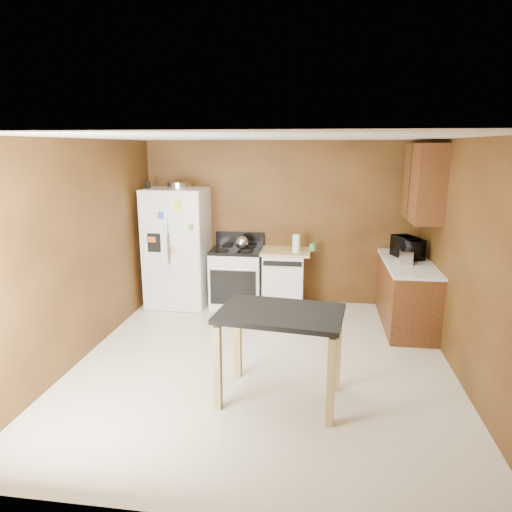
% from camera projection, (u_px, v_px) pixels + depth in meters
% --- Properties ---
extents(floor, '(4.50, 4.50, 0.00)m').
position_uv_depth(floor, '(263.00, 364.00, 5.19)').
color(floor, white).
rests_on(floor, ground).
extents(ceiling, '(4.50, 4.50, 0.00)m').
position_uv_depth(ceiling, '(264.00, 137.00, 4.60)').
color(ceiling, white).
rests_on(ceiling, ground).
extents(wall_back, '(4.20, 0.00, 4.20)m').
position_uv_depth(wall_back, '(281.00, 223.00, 7.06)').
color(wall_back, brown).
rests_on(wall_back, ground).
extents(wall_front, '(4.20, 0.00, 4.20)m').
position_uv_depth(wall_front, '(218.00, 346.00, 2.73)').
color(wall_front, brown).
rests_on(wall_front, ground).
extents(wall_left, '(0.00, 4.50, 4.50)m').
position_uv_depth(wall_left, '(80.00, 251.00, 5.17)').
color(wall_left, brown).
rests_on(wall_left, ground).
extents(wall_right, '(0.00, 4.50, 4.50)m').
position_uv_depth(wall_right, '(469.00, 264.00, 4.62)').
color(wall_right, brown).
rests_on(wall_right, ground).
extents(roasting_pan, '(0.36, 0.36, 0.09)m').
position_uv_depth(roasting_pan, '(179.00, 185.00, 6.81)').
color(roasting_pan, silver).
rests_on(roasting_pan, refrigerator).
extents(pen_cup, '(0.07, 0.07, 0.11)m').
position_uv_depth(pen_cup, '(148.00, 185.00, 6.77)').
color(pen_cup, black).
rests_on(pen_cup, refrigerator).
extents(kettle, '(0.20, 0.20, 0.20)m').
position_uv_depth(kettle, '(242.00, 243.00, 6.85)').
color(kettle, silver).
rests_on(kettle, gas_range).
extents(paper_towel, '(0.12, 0.12, 0.26)m').
position_uv_depth(paper_towel, '(296.00, 243.00, 6.70)').
color(paper_towel, white).
rests_on(paper_towel, dishwasher).
extents(green_canister, '(0.11, 0.11, 0.11)m').
position_uv_depth(green_canister, '(312.00, 247.00, 6.80)').
color(green_canister, green).
rests_on(green_canister, dishwasher).
extents(toaster, '(0.16, 0.25, 0.18)m').
position_uv_depth(toaster, '(406.00, 257.00, 6.02)').
color(toaster, silver).
rests_on(toaster, right_cabinets).
extents(microwave, '(0.49, 0.57, 0.27)m').
position_uv_depth(microwave, '(407.00, 248.00, 6.32)').
color(microwave, black).
rests_on(microwave, right_cabinets).
extents(refrigerator, '(0.90, 0.80, 1.80)m').
position_uv_depth(refrigerator, '(178.00, 248.00, 6.98)').
color(refrigerator, white).
rests_on(refrigerator, ground).
extents(gas_range, '(0.76, 0.68, 1.10)m').
position_uv_depth(gas_range, '(237.00, 276.00, 7.02)').
color(gas_range, white).
rests_on(gas_range, ground).
extents(dishwasher, '(0.78, 0.63, 0.89)m').
position_uv_depth(dishwasher, '(284.00, 278.00, 6.95)').
color(dishwasher, white).
rests_on(dishwasher, ground).
extents(right_cabinets, '(0.63, 1.58, 2.45)m').
position_uv_depth(right_cabinets, '(411.00, 261.00, 6.16)').
color(right_cabinets, brown).
rests_on(right_cabinets, ground).
extents(island, '(1.24, 0.90, 0.91)m').
position_uv_depth(island, '(280.00, 326.00, 4.30)').
color(island, black).
rests_on(island, ground).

